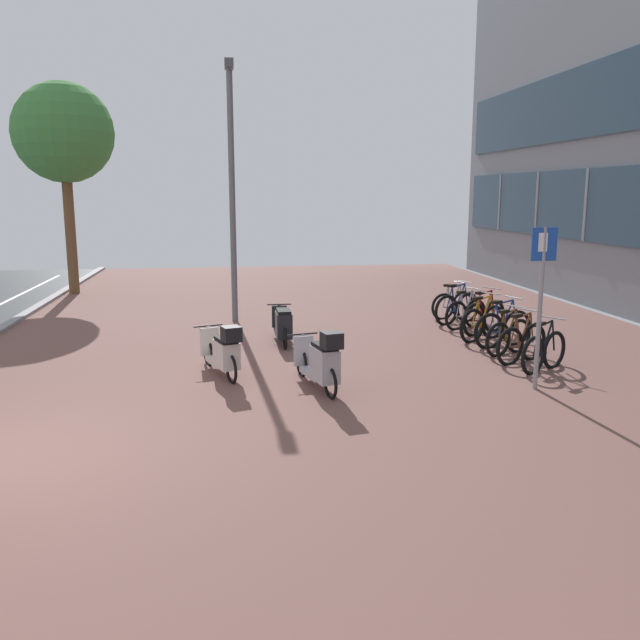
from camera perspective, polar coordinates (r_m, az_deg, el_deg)
name	(u,v)px	position (r m, az deg, el deg)	size (l,w,h in m)	color
ground	(129,455)	(8.27, -16.15, -11.10)	(21.00, 40.00, 0.13)	#272B2D
bicycle_rack_00	(544,352)	(12.01, 18.72, -2.60)	(1.16, 0.76, 0.94)	black
bicycle_rack_01	(522,343)	(12.49, 16.97, -1.94)	(1.24, 0.68, 0.98)	black
bicycle_rack_02	(509,337)	(13.05, 15.93, -1.40)	(1.17, 0.63, 0.94)	black
bicycle_rack_03	(503,329)	(13.65, 15.47, -0.74)	(1.39, 0.56, 1.02)	black
bicycle_rack_04	(483,323)	(14.14, 13.84, -0.28)	(1.27, 0.77, 1.01)	black
bicycle_rack_05	(484,317)	(14.80, 13.96, 0.22)	(1.27, 0.81, 1.03)	black
bicycle_rack_06	(466,314)	(15.29, 12.44, 0.53)	(1.18, 0.60, 0.94)	black
bicycle_rack_07	(457,308)	(15.86, 11.73, 1.00)	(1.32, 0.69, 1.01)	black
bicycle_rack_08	(453,305)	(16.47, 11.36, 1.27)	(1.21, 0.49, 0.92)	black
scooter_near	(283,325)	(13.39, -3.23, -0.42)	(0.52, 1.80, 0.77)	black
scooter_mid	(321,362)	(10.19, 0.09, -3.61)	(0.71, 1.78, 1.04)	black
scooter_far	(223,352)	(11.09, -8.33, -2.70)	(0.83, 1.68, 0.96)	black
parking_sign	(541,291)	(10.63, 18.50, 2.41)	(0.40, 0.07, 2.51)	gray
lamp_post	(232,181)	(15.70, -7.60, 11.79)	(0.20, 0.52, 5.93)	slate
street_tree	(64,134)	(21.44, -21.22, 14.71)	(2.91, 2.91, 6.21)	brown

